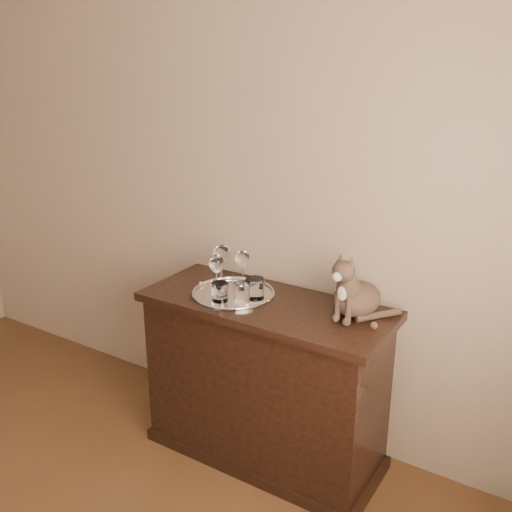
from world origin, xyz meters
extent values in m
cube|color=tan|center=(0.00, 2.25, 1.35)|extent=(4.00, 0.10, 2.70)
cylinder|color=silver|center=(0.43, 1.93, 0.85)|extent=(0.40, 0.40, 0.01)
cylinder|color=white|center=(0.51, 1.87, 0.90)|extent=(0.08, 0.08, 0.09)
cylinder|color=white|center=(0.42, 1.82, 0.90)|extent=(0.08, 0.08, 0.09)
cylinder|color=silver|center=(0.54, 1.93, 0.91)|extent=(0.09, 0.09, 0.10)
camera|label=1|loc=(1.87, -0.16, 1.93)|focal=40.00mm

